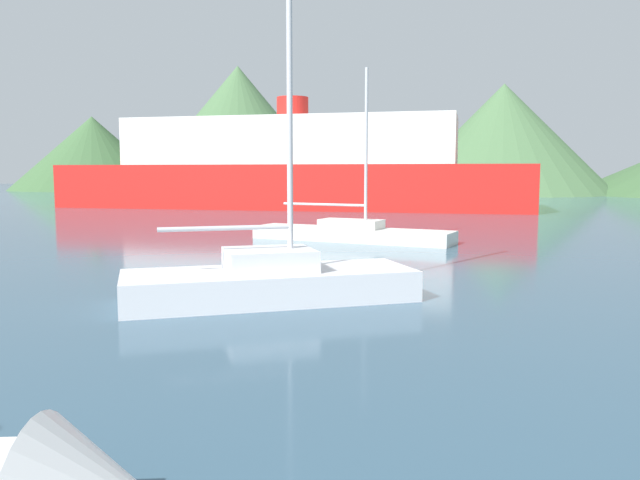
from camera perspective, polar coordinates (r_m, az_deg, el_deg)
The scene contains 6 objects.
sailboat_inner at distance 24.23m, azimuth 2.87°, elevation 0.73°, with size 8.15×3.10×6.55m.
sailboat_middle at distance 13.00m, azimuth -4.62°, elevation -3.60°, with size 6.16×4.93×8.82m.
ferry_distant at distance 47.45m, azimuth -2.49°, elevation 6.52°, with size 34.90×10.90×8.22m.
hill_west at distance 100.94m, azimuth -20.05°, elevation 7.46°, with size 24.12×24.12×10.98m.
hill_central at distance 92.62m, azimuth -7.47°, elevation 10.06°, with size 29.96×29.96×17.86m.
hill_east at distance 82.17m, azimuth 16.38°, elevation 8.86°, with size 26.78×26.78×13.59m.
Camera 1 is at (2.87, 1.13, 2.66)m, focal length 35.00 mm.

